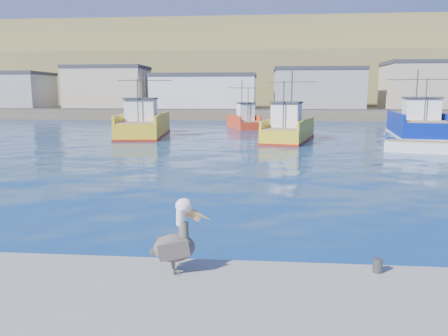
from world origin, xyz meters
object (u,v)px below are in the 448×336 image
boat_orange (244,120)px  pelican (176,242)px  trawler_yellow_b (288,130)px  trawler_yellow_a (144,125)px  skiff_mid (418,148)px  trawler_blue (417,124)px

boat_orange → pelican: bearing=-89.2°
trawler_yellow_b → pelican: trawler_yellow_b is taller
trawler_yellow_a → skiff_mid: (23.10, -10.69, -0.76)m
trawler_blue → boat_orange: 19.57m
trawler_blue → boat_orange: bearing=155.8°
trawler_blue → skiff_mid: trawler_blue is taller
skiff_mid → pelican: (-12.87, -23.95, 0.85)m
boat_orange → pelican: size_ratio=4.66×
pelican → skiff_mid: bearing=61.7°
skiff_mid → pelican: pelican is taller
boat_orange → skiff_mid: size_ratio=1.52×
boat_orange → skiff_mid: bearing=-57.6°
trawler_yellow_b → skiff_mid: 11.46m
skiff_mid → pelican: 27.20m
trawler_blue → boat_orange: size_ratio=1.80×
skiff_mid → trawler_yellow_a: bearing=155.2°
trawler_yellow_b → trawler_yellow_a: bearing=166.3°
trawler_yellow_a → boat_orange: trawler_yellow_a is taller
trawler_yellow_b → pelican: bearing=-97.3°
trawler_yellow_a → pelican: size_ratio=7.88×
trawler_yellow_a → trawler_yellow_b: 14.64m
trawler_yellow_a → pelican: (10.23, -34.64, 0.09)m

